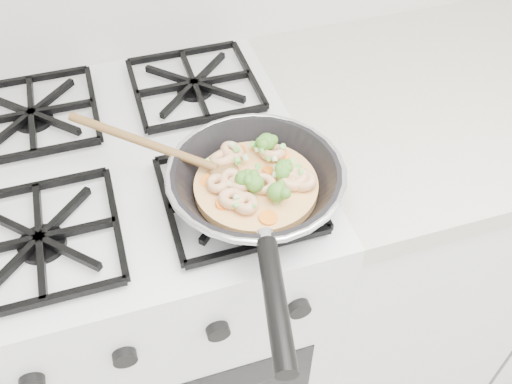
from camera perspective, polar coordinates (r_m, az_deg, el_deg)
name	(u,v)px	position (r m, az deg, el deg)	size (l,w,h in m)	color
stove	(161,299)	(1.32, -9.61, -10.65)	(0.60, 0.60, 0.92)	white
counter_right	(468,221)	(1.55, 20.70, -2.75)	(1.00, 0.60, 0.90)	white
skillet	(256,183)	(0.84, -0.03, 0.91)	(0.39, 0.49, 0.09)	black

